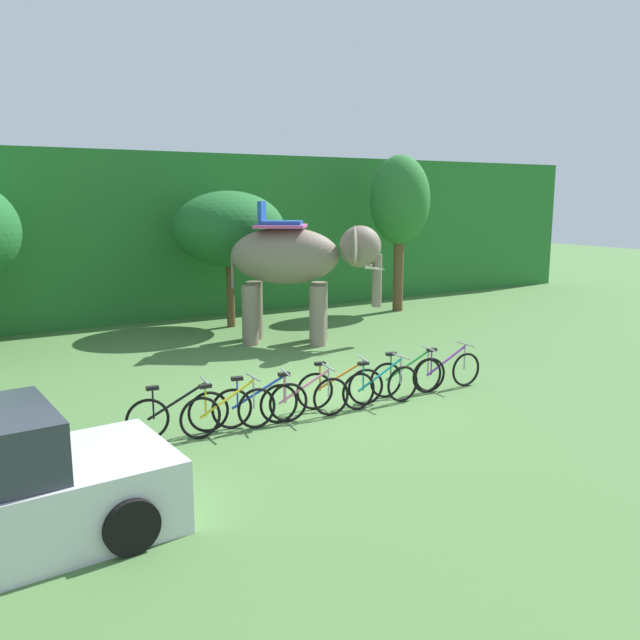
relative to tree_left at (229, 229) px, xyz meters
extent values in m
plane|color=#4C753D|center=(-1.43, -7.42, -2.94)|extent=(80.00, 80.00, 0.00)
cube|color=#28702D|center=(-1.43, 4.96, -0.31)|extent=(36.00, 6.00, 5.27)
cylinder|color=brown|center=(0.00, 0.00, -1.97)|extent=(0.24, 0.24, 1.94)
ellipsoid|color=#1E6028|center=(0.00, 0.00, 0.01)|extent=(3.32, 3.32, 2.24)
cylinder|color=brown|center=(6.11, -0.33, -1.72)|extent=(0.35, 0.35, 2.44)
ellipsoid|color=#28702D|center=(6.11, -0.33, 0.85)|extent=(2.03, 2.03, 2.98)
ellipsoid|color=gray|center=(0.40, -2.77, -0.59)|extent=(3.18, 2.80, 1.50)
cylinder|color=gray|center=(1.36, -2.96, -2.14)|extent=(0.44, 0.44, 1.60)
cylinder|color=gray|center=(0.92, -3.60, -2.14)|extent=(0.44, 0.44, 1.60)
cylinder|color=gray|center=(-0.12, -1.94, -2.14)|extent=(0.44, 0.44, 1.60)
cylinder|color=gray|center=(-0.56, -2.57, -2.14)|extent=(0.44, 0.44, 1.60)
ellipsoid|color=gray|center=(2.04, -3.91, -0.34)|extent=(1.47, 1.45, 1.10)
ellipsoid|color=gray|center=(2.27, -3.31, -0.29)|extent=(0.61, 0.78, 0.96)
ellipsoid|color=gray|center=(1.57, -4.33, -0.29)|extent=(0.61, 0.78, 0.96)
cylinder|color=gray|center=(2.41, -4.16, -1.24)|extent=(0.26, 0.26, 1.40)
cone|color=beige|center=(2.50, -3.95, -0.89)|extent=(0.53, 0.42, 0.21)
cone|color=beige|center=(2.25, -4.32, -0.89)|extent=(0.53, 0.42, 0.21)
cube|color=#BF4C8C|center=(0.32, -2.71, 0.19)|extent=(1.83, 1.83, 0.08)
cube|color=#1E4799|center=(0.32, -2.71, 0.28)|extent=(1.42, 1.37, 0.10)
cube|color=#1E4799|center=(-0.09, -2.43, 0.56)|extent=(0.59, 0.80, 0.56)
cylinder|color=gray|center=(-0.77, -1.96, -1.04)|extent=(0.08, 0.08, 0.90)
torus|color=black|center=(-5.00, -8.15, -2.59)|extent=(0.71, 0.14, 0.71)
torus|color=black|center=(-4.01, -8.28, -2.59)|extent=(0.71, 0.14, 0.71)
cylinder|color=black|center=(-4.53, -8.21, -2.34)|extent=(0.97, 0.17, 0.54)
cylinder|color=black|center=(-4.91, -8.16, -2.33)|extent=(0.03, 0.03, 0.52)
cube|color=black|center=(-4.91, -8.16, -2.07)|extent=(0.21, 0.12, 0.06)
cylinder|color=#9E9EA3|center=(-4.06, -8.27, -2.31)|extent=(0.03, 0.03, 0.55)
cylinder|color=#9E9EA3|center=(-4.06, -8.27, -2.04)|extent=(0.10, 0.52, 0.03)
torus|color=black|center=(-4.24, -8.50, -2.59)|extent=(0.71, 0.07, 0.71)
torus|color=black|center=(-3.24, -8.52, -2.59)|extent=(0.71, 0.07, 0.71)
cylinder|color=yellow|center=(-3.76, -8.51, -2.34)|extent=(0.97, 0.07, 0.54)
cylinder|color=yellow|center=(-4.14, -8.50, -2.33)|extent=(0.03, 0.03, 0.52)
cube|color=black|center=(-4.14, -8.50, -2.07)|extent=(0.20, 0.10, 0.06)
cylinder|color=#9E9EA3|center=(-3.29, -8.52, -2.31)|extent=(0.03, 0.03, 0.55)
cylinder|color=#9E9EA3|center=(-3.29, -8.52, -2.04)|extent=(0.04, 0.52, 0.03)
torus|color=black|center=(-3.61, -8.33, -2.59)|extent=(0.71, 0.19, 0.71)
torus|color=black|center=(-2.63, -8.52, -2.59)|extent=(0.71, 0.19, 0.71)
cylinder|color=blue|center=(-3.14, -8.42, -2.34)|extent=(0.96, 0.23, 0.54)
cylinder|color=blue|center=(-3.51, -8.35, -2.33)|extent=(0.03, 0.03, 0.52)
cube|color=black|center=(-3.51, -8.35, -2.07)|extent=(0.22, 0.14, 0.06)
cylinder|color=#9E9EA3|center=(-2.68, -8.51, -2.31)|extent=(0.03, 0.03, 0.55)
cylinder|color=#9E9EA3|center=(-2.68, -8.51, -2.04)|extent=(0.13, 0.52, 0.03)
torus|color=black|center=(-2.80, -8.50, -2.59)|extent=(0.71, 0.14, 0.71)
torus|color=black|center=(-1.81, -8.62, -2.59)|extent=(0.71, 0.14, 0.71)
cylinder|color=pink|center=(-2.33, -8.56, -2.34)|extent=(0.97, 0.16, 0.54)
cylinder|color=pink|center=(-2.70, -8.51, -2.33)|extent=(0.03, 0.03, 0.52)
cube|color=black|center=(-2.70, -8.51, -2.07)|extent=(0.21, 0.12, 0.06)
cylinder|color=#9E9EA3|center=(-1.86, -8.61, -2.31)|extent=(0.03, 0.03, 0.55)
cylinder|color=#9E9EA3|center=(-1.86, -8.61, -2.04)|extent=(0.10, 0.52, 0.03)
torus|color=black|center=(-1.89, -8.18, -2.59)|extent=(0.70, 0.23, 0.71)
torus|color=black|center=(-0.92, -8.43, -2.59)|extent=(0.70, 0.23, 0.71)
cylinder|color=orange|center=(-1.43, -8.30, -2.34)|extent=(0.95, 0.29, 0.54)
cylinder|color=orange|center=(-1.79, -8.20, -2.33)|extent=(0.03, 0.03, 0.52)
cube|color=black|center=(-1.79, -8.20, -2.07)|extent=(0.22, 0.15, 0.06)
cylinder|color=#9E9EA3|center=(-0.97, -8.42, -2.31)|extent=(0.03, 0.03, 0.55)
cylinder|color=#9E9EA3|center=(-0.97, -8.42, -2.04)|extent=(0.16, 0.51, 0.03)
torus|color=black|center=(-1.19, -8.59, -2.59)|extent=(0.71, 0.08, 0.71)
torus|color=black|center=(-0.19, -8.63, -2.59)|extent=(0.71, 0.08, 0.71)
cylinder|color=teal|center=(-0.72, -8.61, -2.34)|extent=(0.97, 0.08, 0.54)
cylinder|color=teal|center=(-1.09, -8.60, -2.33)|extent=(0.03, 0.03, 0.52)
cube|color=black|center=(-1.09, -8.60, -2.07)|extent=(0.20, 0.11, 0.06)
cylinder|color=#9E9EA3|center=(-0.24, -8.63, -2.31)|extent=(0.03, 0.03, 0.55)
cylinder|color=#9E9EA3|center=(-0.24, -8.63, -2.04)|extent=(0.05, 0.52, 0.03)
torus|color=black|center=(-0.31, -8.26, -2.59)|extent=(0.71, 0.15, 0.71)
torus|color=black|center=(0.68, -8.40, -2.59)|extent=(0.71, 0.15, 0.71)
cylinder|color=green|center=(0.16, -8.33, -2.34)|extent=(0.97, 0.18, 0.54)
cylinder|color=green|center=(-0.21, -8.27, -2.33)|extent=(0.03, 0.03, 0.52)
cube|color=black|center=(-0.21, -8.27, -2.07)|extent=(0.21, 0.13, 0.06)
cylinder|color=#9E9EA3|center=(0.63, -8.39, -2.31)|extent=(0.03, 0.03, 0.55)
cylinder|color=#9E9EA3|center=(0.63, -8.39, -2.04)|extent=(0.11, 0.52, 0.03)
torus|color=black|center=(0.60, -8.41, -2.59)|extent=(0.71, 0.09, 0.71)
torus|color=black|center=(1.60, -8.46, -2.59)|extent=(0.71, 0.09, 0.71)
cylinder|color=purple|center=(1.08, -8.43, -2.34)|extent=(0.97, 0.10, 0.54)
cylinder|color=purple|center=(0.70, -8.41, -2.33)|extent=(0.03, 0.03, 0.52)
cube|color=black|center=(0.70, -8.41, -2.07)|extent=(0.21, 0.11, 0.06)
cylinder|color=#9E9EA3|center=(1.55, -8.46, -2.31)|extent=(0.03, 0.03, 0.55)
cylinder|color=#9E9EA3|center=(1.55, -8.46, -2.04)|extent=(0.06, 0.52, 0.03)
cylinder|color=black|center=(-6.29, -9.63, -2.62)|extent=(0.65, 0.22, 0.64)
cylinder|color=black|center=(-6.17, -11.43, -2.62)|extent=(0.65, 0.22, 0.64)
camera|label=1|loc=(-7.85, -18.25, 0.95)|focal=36.98mm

